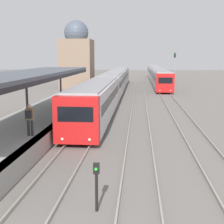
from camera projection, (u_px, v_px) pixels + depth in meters
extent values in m
cube|color=#4C515B|center=(26.00, 74.00, 19.65)|extent=(4.00, 21.77, 0.20)
cube|color=black|center=(56.00, 78.00, 19.52)|extent=(0.08, 21.77, 0.24)
cylinder|color=#47474C|center=(27.00, 99.00, 19.92)|extent=(0.16, 0.16, 2.92)
cylinder|color=#47474C|center=(61.00, 86.00, 28.46)|extent=(0.16, 0.16, 2.92)
cylinder|color=#2D2D33|center=(28.00, 128.00, 16.33)|extent=(0.14, 0.14, 0.85)
cylinder|color=#2D2D33|center=(32.00, 128.00, 16.32)|extent=(0.14, 0.14, 0.85)
cube|color=olive|center=(30.00, 114.00, 16.20)|extent=(0.40, 0.22, 0.60)
sphere|color=tan|center=(29.00, 107.00, 16.13)|extent=(0.22, 0.22, 0.22)
cube|color=#232328|center=(28.00, 115.00, 16.00)|extent=(0.30, 0.18, 0.40)
cube|color=red|center=(77.00, 120.00, 17.45)|extent=(2.56, 0.70, 2.67)
cube|color=black|center=(75.00, 114.00, 17.06)|extent=(2.00, 0.04, 0.85)
sphere|color=#EFEACC|center=(62.00, 139.00, 17.36)|extent=(0.16, 0.16, 0.16)
sphere|color=#EFEACC|center=(90.00, 140.00, 17.23)|extent=(0.16, 0.16, 0.16)
cube|color=silver|center=(97.00, 100.00, 25.61)|extent=(2.56, 15.94, 2.67)
cube|color=gray|center=(96.00, 83.00, 25.37)|extent=(2.26, 15.62, 0.12)
cube|color=black|center=(97.00, 96.00, 25.56)|extent=(2.58, 14.66, 0.69)
cylinder|color=black|center=(70.00, 129.00, 20.84)|extent=(0.12, 0.70, 0.70)
cylinder|color=black|center=(103.00, 129.00, 20.66)|extent=(0.12, 0.70, 0.70)
cylinder|color=black|center=(93.00, 105.00, 31.01)|extent=(0.12, 0.70, 0.70)
cylinder|color=black|center=(115.00, 106.00, 30.82)|extent=(0.12, 0.70, 0.70)
cube|color=silver|center=(113.00, 83.00, 41.59)|extent=(2.56, 15.94, 2.67)
cube|color=gray|center=(113.00, 73.00, 41.35)|extent=(2.26, 15.62, 0.12)
cube|color=black|center=(113.00, 81.00, 41.54)|extent=(2.58, 14.66, 0.69)
cylinder|color=black|center=(100.00, 98.00, 36.82)|extent=(0.12, 0.70, 0.70)
cylinder|color=black|center=(119.00, 98.00, 36.64)|extent=(0.12, 0.70, 0.70)
cylinder|color=black|center=(109.00, 89.00, 46.99)|extent=(0.12, 0.70, 0.70)
cylinder|color=black|center=(123.00, 89.00, 46.80)|extent=(0.12, 0.70, 0.70)
cube|color=silver|center=(120.00, 76.00, 57.58)|extent=(2.56, 15.94, 2.67)
cube|color=gray|center=(120.00, 69.00, 57.33)|extent=(2.26, 15.62, 0.12)
cube|color=black|center=(120.00, 75.00, 57.53)|extent=(2.58, 14.66, 0.69)
cylinder|color=black|center=(112.00, 85.00, 52.80)|extent=(0.12, 0.70, 0.70)
cylinder|color=black|center=(125.00, 85.00, 52.62)|extent=(0.12, 0.70, 0.70)
cylinder|color=black|center=(116.00, 81.00, 62.97)|extent=(0.12, 0.70, 0.70)
cylinder|color=black|center=(127.00, 81.00, 62.78)|extent=(0.12, 0.70, 0.70)
cube|color=red|center=(165.00, 83.00, 42.82)|extent=(2.48, 0.70, 2.58)
cube|color=black|center=(165.00, 81.00, 42.43)|extent=(1.93, 0.04, 0.83)
sphere|color=#EFEACC|center=(160.00, 90.00, 42.72)|extent=(0.16, 0.16, 0.16)
sphere|color=#EFEACC|center=(171.00, 91.00, 42.59)|extent=(0.16, 0.16, 0.16)
cube|color=#B7B7BC|center=(161.00, 79.00, 50.34)|extent=(2.48, 14.65, 2.58)
cube|color=gray|center=(162.00, 71.00, 50.11)|extent=(2.18, 14.35, 0.12)
cube|color=black|center=(161.00, 77.00, 50.29)|extent=(2.50, 13.47, 0.67)
cylinder|color=black|center=(156.00, 90.00, 45.97)|extent=(0.12, 0.70, 0.70)
cylinder|color=black|center=(171.00, 90.00, 45.79)|extent=(0.12, 0.70, 0.70)
cylinder|color=black|center=(153.00, 84.00, 55.31)|extent=(0.12, 0.70, 0.70)
cylinder|color=black|center=(165.00, 84.00, 55.13)|extent=(0.12, 0.70, 0.70)
cube|color=#B7B7BC|center=(156.00, 74.00, 65.06)|extent=(2.48, 14.65, 2.58)
cube|color=gray|center=(156.00, 68.00, 64.82)|extent=(2.18, 14.35, 0.12)
cube|color=black|center=(156.00, 73.00, 65.01)|extent=(2.50, 13.47, 0.67)
cylinder|color=black|center=(152.00, 82.00, 60.69)|extent=(0.12, 0.70, 0.70)
cylinder|color=black|center=(163.00, 82.00, 60.51)|extent=(0.12, 0.70, 0.70)
cylinder|color=black|center=(150.00, 78.00, 70.03)|extent=(0.12, 0.70, 0.70)
cylinder|color=black|center=(160.00, 78.00, 69.85)|extent=(0.12, 0.70, 0.70)
cube|color=#B7B7BC|center=(153.00, 71.00, 79.77)|extent=(2.48, 14.65, 2.58)
cube|color=gray|center=(153.00, 66.00, 79.53)|extent=(2.18, 14.35, 0.12)
cube|color=black|center=(153.00, 70.00, 79.72)|extent=(2.50, 13.47, 0.67)
cylinder|color=black|center=(150.00, 77.00, 75.40)|extent=(0.12, 0.70, 0.70)
cylinder|color=black|center=(158.00, 77.00, 75.22)|extent=(0.12, 0.70, 0.70)
cylinder|color=black|center=(148.00, 75.00, 84.74)|extent=(0.12, 0.70, 0.70)
cylinder|color=black|center=(156.00, 75.00, 84.56)|extent=(0.12, 0.70, 0.70)
cylinder|color=black|center=(97.00, 192.00, 10.31)|extent=(0.10, 0.10, 1.32)
cube|color=black|center=(96.00, 168.00, 10.16)|extent=(0.20, 0.14, 0.36)
sphere|color=green|center=(96.00, 169.00, 10.08)|extent=(0.11, 0.11, 0.11)
cylinder|color=gray|center=(174.00, 72.00, 47.52)|extent=(0.14, 0.14, 5.71)
cube|color=black|center=(175.00, 55.00, 47.09)|extent=(0.28, 0.20, 0.70)
sphere|color=green|center=(175.00, 54.00, 46.95)|extent=(0.14, 0.14, 0.14)
cube|color=#89705B|center=(77.00, 64.00, 51.52)|extent=(5.13, 5.13, 7.90)
sphere|color=#4C5666|center=(76.00, 33.00, 50.65)|extent=(3.95, 3.95, 3.95)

